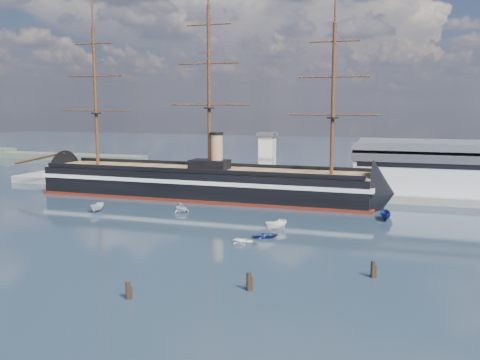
% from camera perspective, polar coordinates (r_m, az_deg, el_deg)
% --- Properties ---
extents(ground, '(600.00, 600.00, 0.00)m').
position_cam_1_polar(ground, '(120.51, -2.72, -3.76)').
color(ground, '#1A2638').
rests_on(ground, ground).
extents(quay, '(180.00, 18.00, 2.00)m').
position_cam_1_polar(quay, '(151.61, 5.73, -1.34)').
color(quay, slate).
rests_on(quay, ground).
extents(warehouse, '(63.00, 21.00, 11.60)m').
position_cam_1_polar(warehouse, '(151.70, 24.10, 1.04)').
color(warehouse, '#B7BABC').
rests_on(warehouse, ground).
extents(quay_tower, '(5.00, 5.00, 15.00)m').
position_cam_1_polar(quay_tower, '(149.13, 2.90, 2.31)').
color(quay_tower, silver).
rests_on(quay_tower, ground).
extents(shoreline, '(120.00, 10.00, 4.00)m').
position_cam_1_polar(shoreline, '(275.00, -23.11, 2.57)').
color(shoreline, '#3F4C38').
rests_on(shoreline, ground).
extents(warship, '(112.93, 16.84, 53.94)m').
position_cam_1_polar(warship, '(142.81, -4.64, -0.27)').
color(warship, black).
rests_on(warship, ground).
extents(motorboat_a, '(6.29, 2.83, 2.44)m').
position_cam_1_polar(motorboat_a, '(128.68, -14.98, -3.27)').
color(motorboat_a, silver).
rests_on(motorboat_a, ground).
extents(motorboat_b, '(2.42, 3.22, 1.40)m').
position_cam_1_polar(motorboat_b, '(100.41, 2.76, -6.17)').
color(motorboat_b, navy).
rests_on(motorboat_b, ground).
extents(motorboat_c, '(6.44, 5.30, 2.48)m').
position_cam_1_polar(motorboat_c, '(106.24, 3.90, -5.39)').
color(motorboat_c, white).
rests_on(motorboat_c, ground).
extents(motorboat_d, '(6.25, 7.40, 2.52)m').
position_cam_1_polar(motorboat_d, '(124.09, -6.30, -3.46)').
color(motorboat_d, silver).
rests_on(motorboat_d, ground).
extents(motorboat_e, '(1.65, 3.05, 1.35)m').
position_cam_1_polar(motorboat_e, '(96.01, 0.56, -6.83)').
color(motorboat_e, white).
rests_on(motorboat_e, ground).
extents(motorboat_f, '(6.58, 3.23, 2.52)m').
position_cam_1_polar(motorboat_f, '(119.36, 15.27, -4.16)').
color(motorboat_f, navy).
rests_on(motorboat_f, ground).
extents(piling_near_mid, '(0.64, 0.64, 2.96)m').
position_cam_1_polar(piling_near_mid, '(71.50, -11.84, -12.31)').
color(piling_near_mid, black).
rests_on(piling_near_mid, ground).
extents(piling_near_right, '(0.64, 0.64, 3.21)m').
position_cam_1_polar(piling_near_right, '(72.96, 0.93, -11.71)').
color(piling_near_right, black).
rests_on(piling_near_right, ground).
extents(piling_far_right, '(0.64, 0.64, 3.15)m').
position_cam_1_polar(piling_far_right, '(80.38, 13.96, -10.06)').
color(piling_far_right, black).
rests_on(piling_far_right, ground).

